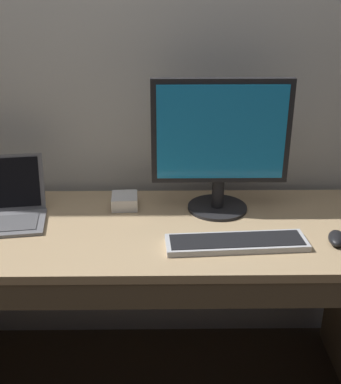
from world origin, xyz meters
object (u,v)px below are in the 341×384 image
Objects in this scene: laptop_space_gray at (0,209)px; wired_keyboard at (236,243)px; computer_mouse at (337,238)px; external_monitor at (221,142)px; external_drive_box at (125,201)px.

laptop_space_gray is 0.90m from wired_keyboard.
laptop_space_gray is 1.24m from computer_mouse.
external_monitor is at bearing 5.38° from laptop_space_gray.
external_drive_box is at bearing 174.40° from external_monitor.
laptop_space_gray is at bearing -174.62° from external_monitor.
computer_mouse reaches higher than wired_keyboard.
external_monitor is 1.06× the size of wired_keyboard.
wired_keyboard is 0.35m from computer_mouse.
external_drive_box is at bearing 173.99° from computer_mouse.
computer_mouse is at bearing -21.76° from external_drive_box.
laptop_space_gray reaches higher than external_drive_box.
laptop_space_gray reaches higher than computer_mouse.
external_drive_box is at bearing 142.11° from wired_keyboard.
external_monitor is 0.40m from wired_keyboard.
external_drive_box reaches higher than computer_mouse.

